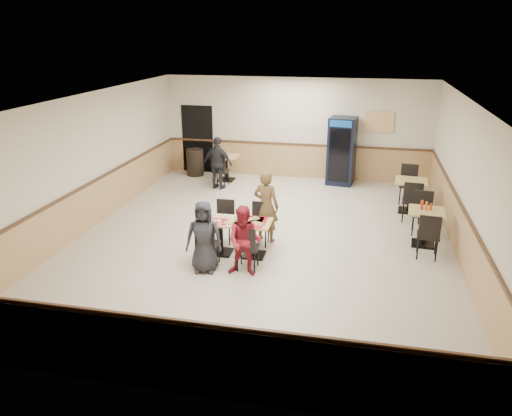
% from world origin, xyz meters
% --- Properties ---
extents(ground, '(10.00, 10.00, 0.00)m').
position_xyz_m(ground, '(0.00, 0.00, 0.00)').
color(ground, beige).
rests_on(ground, ground).
extents(room_shell, '(10.00, 10.00, 10.00)m').
position_xyz_m(room_shell, '(1.78, 2.55, 0.58)').
color(room_shell, silver).
rests_on(room_shell, ground).
extents(main_table, '(1.36, 0.70, 0.72)m').
position_xyz_m(main_table, '(-0.35, -0.86, 0.48)').
color(main_table, black).
rests_on(main_table, ground).
extents(main_chairs, '(1.22, 1.60, 0.92)m').
position_xyz_m(main_chairs, '(-0.40, -0.86, 0.46)').
color(main_chairs, black).
rests_on(main_chairs, ground).
extents(diner_woman_left, '(0.73, 0.54, 1.38)m').
position_xyz_m(diner_woman_left, '(-0.77, -1.69, 0.69)').
color(diner_woman_left, '#222227').
rests_on(diner_woman_left, ground).
extents(diner_woman_right, '(0.65, 0.51, 1.34)m').
position_xyz_m(diner_woman_right, '(0.00, -1.68, 0.67)').
color(diner_woman_right, maroon).
rests_on(diner_woman_right, ground).
extents(diner_man_opposite, '(0.64, 0.49, 1.56)m').
position_xyz_m(diner_man_opposite, '(0.08, -0.04, 0.78)').
color(diner_man_opposite, brown).
rests_on(diner_man_opposite, ground).
extents(lone_diner, '(0.94, 0.56, 1.49)m').
position_xyz_m(lone_diner, '(-1.96, 3.34, 0.75)').
color(lone_diner, '#222227').
rests_on(lone_diner, ground).
extents(tabletop_clutter, '(1.19, 0.63, 0.12)m').
position_xyz_m(tabletop_clutter, '(-0.30, -0.89, 0.75)').
color(tabletop_clutter, '#B30B1E').
rests_on(tabletop_clutter, main_table).
extents(side_table_near, '(0.78, 0.78, 0.77)m').
position_xyz_m(side_table_near, '(3.37, 0.43, 0.51)').
color(side_table_near, black).
rests_on(side_table_near, ground).
extents(side_table_near_chair_south, '(0.49, 0.49, 0.97)m').
position_xyz_m(side_table_near_chair_south, '(3.37, -0.19, 0.49)').
color(side_table_near_chair_south, black).
rests_on(side_table_near_chair_south, ground).
extents(side_table_near_chair_north, '(0.49, 0.49, 0.97)m').
position_xyz_m(side_table_near_chair_north, '(3.37, 1.04, 0.49)').
color(side_table_near_chair_north, black).
rests_on(side_table_near_chair_north, ground).
extents(side_table_far, '(0.82, 0.82, 0.81)m').
position_xyz_m(side_table_far, '(3.22, 2.49, 0.54)').
color(side_table_far, black).
rests_on(side_table_far, ground).
extents(side_table_far_chair_south, '(0.52, 0.52, 1.03)m').
position_xyz_m(side_table_far_chair_south, '(3.22, 1.84, 0.51)').
color(side_table_far_chair_south, black).
rests_on(side_table_far_chair_south, ground).
extents(side_table_far_chair_north, '(0.52, 0.52, 1.03)m').
position_xyz_m(side_table_far_chair_north, '(3.22, 3.14, 0.51)').
color(side_table_far_chair_north, black).
rests_on(side_table_far_chair_north, ground).
extents(condiment_caddy, '(0.23, 0.06, 0.20)m').
position_xyz_m(condiment_caddy, '(3.34, 0.48, 0.86)').
color(condiment_caddy, red).
rests_on(condiment_caddy, side_table_near).
extents(back_table, '(0.73, 0.73, 0.76)m').
position_xyz_m(back_table, '(-1.96, 4.20, 0.50)').
color(back_table, black).
rests_on(back_table, ground).
extents(back_table_chair_lone, '(0.46, 0.46, 0.96)m').
position_xyz_m(back_table_chair_lone, '(-1.96, 3.59, 0.48)').
color(back_table_chair_lone, black).
rests_on(back_table_chair_lone, ground).
extents(pepsi_cooler, '(0.84, 0.84, 1.95)m').
position_xyz_m(pepsi_cooler, '(1.41, 4.59, 0.98)').
color(pepsi_cooler, black).
rests_on(pepsi_cooler, ground).
extents(trash_bin, '(0.52, 0.52, 0.83)m').
position_xyz_m(trash_bin, '(-3.07, 4.55, 0.41)').
color(trash_bin, black).
rests_on(trash_bin, ground).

